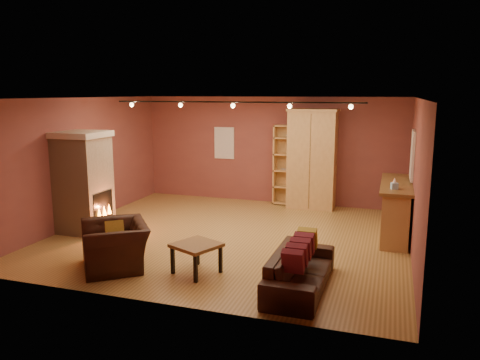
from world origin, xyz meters
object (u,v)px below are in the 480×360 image
(fireplace, at_px, (84,182))
(bookcase, at_px, (290,164))
(bar_counter, at_px, (395,209))
(coffee_table, at_px, (196,248))
(armoire, at_px, (312,159))
(loveseat, at_px, (300,263))
(armchair, at_px, (115,238))

(fireplace, bearing_deg, bookcase, 46.03)
(bar_counter, bearing_deg, coffee_table, -134.04)
(bar_counter, height_order, coffee_table, bar_counter)
(fireplace, height_order, bookcase, fireplace)
(armoire, relative_size, loveseat, 1.28)
(armoire, distance_m, coffee_table, 5.15)
(bar_counter, relative_size, loveseat, 1.18)
(fireplace, height_order, armoire, armoire)
(loveseat, bearing_deg, bar_counter, -22.15)
(bookcase, xyz_separation_m, bar_counter, (2.63, -2.03, -0.50))
(bar_counter, bearing_deg, fireplace, -164.70)
(bar_counter, xyz_separation_m, armchair, (-4.45, -3.35, -0.05))
(bar_counter, bearing_deg, armoire, 138.20)
(armoire, relative_size, coffee_table, 2.88)
(bar_counter, distance_m, loveseat, 3.50)
(fireplace, height_order, armchair, fireplace)
(loveseat, relative_size, coffee_table, 2.26)
(fireplace, relative_size, loveseat, 1.08)
(coffee_table, bearing_deg, bookcase, 85.35)
(fireplace, relative_size, armoire, 0.84)
(fireplace, distance_m, bar_counter, 6.49)
(armchair, bearing_deg, coffee_table, 59.17)
(fireplace, bearing_deg, armoire, 40.03)
(bookcase, relative_size, loveseat, 1.06)
(bookcase, bearing_deg, armchair, -108.70)
(fireplace, xyz_separation_m, coffee_table, (3.19, -1.45, -0.63))
(loveseat, height_order, armchair, armchair)
(fireplace, xyz_separation_m, bookcase, (3.61, 3.74, 0.00))
(bookcase, xyz_separation_m, armchair, (-1.82, -5.38, -0.55))
(loveseat, height_order, coffee_table, loveseat)
(coffee_table, bearing_deg, loveseat, -2.21)
(bookcase, relative_size, armchair, 1.49)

